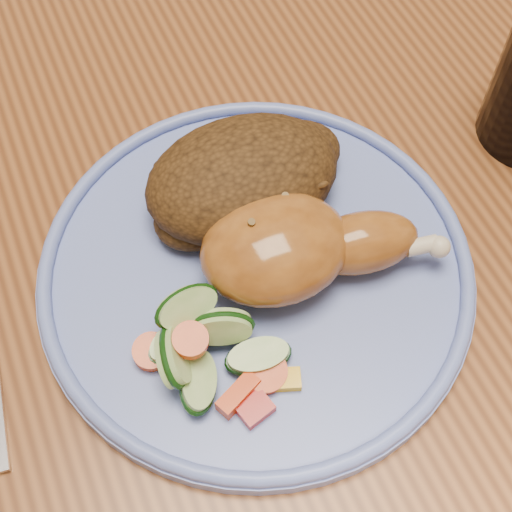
# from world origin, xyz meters

# --- Properties ---
(ground) EXTENTS (4.00, 4.00, 0.00)m
(ground) POSITION_xyz_m (0.00, 0.00, 0.00)
(ground) COLOR brown
(ground) RESTS_ON ground
(dining_table) EXTENTS (0.90, 1.40, 0.75)m
(dining_table) POSITION_xyz_m (0.00, 0.00, 0.67)
(dining_table) COLOR brown
(dining_table) RESTS_ON ground
(plate) EXTENTS (0.30, 0.30, 0.01)m
(plate) POSITION_xyz_m (-0.07, -0.11, 0.76)
(plate) COLOR #657ACE
(plate) RESTS_ON dining_table
(plate_rim) EXTENTS (0.30, 0.30, 0.01)m
(plate_rim) POSITION_xyz_m (-0.07, -0.11, 0.77)
(plate_rim) COLOR #657ACE
(plate_rim) RESTS_ON plate
(chicken_leg) EXTENTS (0.16, 0.09, 0.05)m
(chicken_leg) POSITION_xyz_m (-0.05, -0.12, 0.79)
(chicken_leg) COLOR #A35E22
(chicken_leg) RESTS_ON plate
(rice_pilaf) EXTENTS (0.15, 0.10, 0.06)m
(rice_pilaf) POSITION_xyz_m (-0.05, -0.05, 0.79)
(rice_pilaf) COLOR #422810
(rice_pilaf) RESTS_ON plate
(vegetable_pile) EXTENTS (0.09, 0.10, 0.05)m
(vegetable_pile) POSITION_xyz_m (-0.12, -0.16, 0.78)
(vegetable_pile) COLOR #A50A05
(vegetable_pile) RESTS_ON plate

